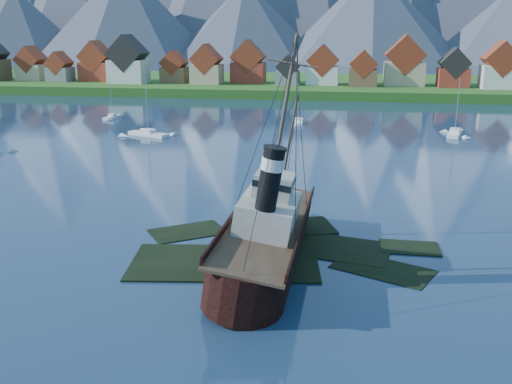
% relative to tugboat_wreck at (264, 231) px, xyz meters
% --- Properties ---
extents(ground, '(1400.00, 1400.00, 0.00)m').
position_rel_tugboat_wreck_xyz_m(ground, '(-0.52, 0.13, -2.88)').
color(ground, '#192D46').
rests_on(ground, ground).
extents(shoal, '(31.71, 21.24, 1.14)m').
position_rel_tugboat_wreck_xyz_m(shoal, '(1.26, 2.28, -3.23)').
color(shoal, black).
rests_on(shoal, ground).
extents(shore_bank, '(600.00, 80.00, 3.20)m').
position_rel_tugboat_wreck_xyz_m(shore_bank, '(-0.52, 170.13, -2.88)').
color(shore_bank, '#264E16').
rests_on(shore_bank, ground).
extents(seawall, '(600.00, 2.50, 2.00)m').
position_rel_tugboat_wreck_xyz_m(seawall, '(-0.52, 132.13, -2.88)').
color(seawall, '#3F3D38').
rests_on(seawall, ground).
extents(town, '(250.96, 16.69, 17.30)m').
position_rel_tugboat_wreck_xyz_m(town, '(-33.64, 152.31, 6.11)').
color(town, maroon).
rests_on(town, ground).
extents(tugboat_wreck, '(6.69, 28.84, 22.85)m').
position_rel_tugboat_wreck_xyz_m(tugboat_wreck, '(0.00, 0.00, 0.00)').
color(tugboat_wreck, black).
rests_on(tugboat_wreck, ground).
extents(sailboat_c, '(9.66, 5.70, 12.19)m').
position_rel_tugboat_wreck_xyz_m(sailboat_c, '(-34.33, 62.52, -2.60)').
color(sailboat_c, silver).
rests_on(sailboat_c, ground).
extents(sailboat_d, '(4.77, 9.56, 12.66)m').
position_rel_tugboat_wreck_xyz_m(sailboat_d, '(30.01, 73.82, -2.59)').
color(sailboat_d, silver).
rests_on(sailboat_d, ground).
extents(sailboat_e, '(2.69, 8.75, 10.01)m').
position_rel_tugboat_wreck_xyz_m(sailboat_e, '(-4.52, 84.89, -2.66)').
color(sailboat_e, silver).
rests_on(sailboat_e, ground).
extents(sailboat_f, '(2.50, 7.22, 10.51)m').
position_rel_tugboat_wreck_xyz_m(sailboat_f, '(-51.77, 84.59, -2.63)').
color(sailboat_f, silver).
rests_on(sailboat_f, ground).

